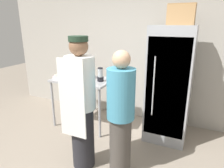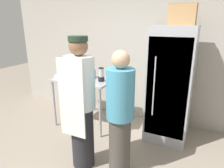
{
  "view_description": "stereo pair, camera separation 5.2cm",
  "coord_description": "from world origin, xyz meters",
  "px_view_note": "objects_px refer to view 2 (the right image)",
  "views": [
    {
      "loc": [
        1.01,
        -1.64,
        1.92
      ],
      "look_at": [
        -0.08,
        0.75,
        1.11
      ],
      "focal_mm": 32.0,
      "sensor_mm": 36.0,
      "label": 1
    },
    {
      "loc": [
        1.06,
        -1.62,
        1.92
      ],
      "look_at": [
        -0.08,
        0.75,
        1.11
      ],
      "focal_mm": 32.0,
      "sensor_mm": 36.0,
      "label": 2
    }
  ],
  "objects_px": {
    "blender_pitcher": "(101,75)",
    "person_customer": "(120,115)",
    "binder_stack": "(85,74)",
    "refrigerator": "(170,85)",
    "person_baker": "(81,103)",
    "cardboard_storage_box": "(182,15)",
    "donut_box": "(63,75)"
  },
  "relations": [
    {
      "from": "cardboard_storage_box",
      "to": "person_baker",
      "type": "xyz_separation_m",
      "value": [
        -0.99,
        -1.28,
        -1.11
      ]
    },
    {
      "from": "refrigerator",
      "to": "person_customer",
      "type": "distance_m",
      "value": 1.22
    },
    {
      "from": "blender_pitcher",
      "to": "person_customer",
      "type": "relative_size",
      "value": 0.15
    },
    {
      "from": "person_baker",
      "to": "refrigerator",
      "type": "bearing_deg",
      "value": 53.45
    },
    {
      "from": "refrigerator",
      "to": "person_customer",
      "type": "height_order",
      "value": "refrigerator"
    },
    {
      "from": "refrigerator",
      "to": "donut_box",
      "type": "bearing_deg",
      "value": -170.06
    },
    {
      "from": "donut_box",
      "to": "cardboard_storage_box",
      "type": "xyz_separation_m",
      "value": [
        2.0,
        0.38,
        1.06
      ]
    },
    {
      "from": "donut_box",
      "to": "blender_pitcher",
      "type": "xyz_separation_m",
      "value": [
        0.76,
        0.11,
        0.06
      ]
    },
    {
      "from": "binder_stack",
      "to": "person_baker",
      "type": "relative_size",
      "value": 0.18
    },
    {
      "from": "blender_pitcher",
      "to": "person_customer",
      "type": "height_order",
      "value": "person_customer"
    },
    {
      "from": "blender_pitcher",
      "to": "cardboard_storage_box",
      "type": "height_order",
      "value": "cardboard_storage_box"
    },
    {
      "from": "cardboard_storage_box",
      "to": "person_baker",
      "type": "relative_size",
      "value": 0.22
    },
    {
      "from": "binder_stack",
      "to": "blender_pitcher",
      "type": "bearing_deg",
      "value": -9.11
    },
    {
      "from": "donut_box",
      "to": "binder_stack",
      "type": "bearing_deg",
      "value": 23.23
    },
    {
      "from": "donut_box",
      "to": "blender_pitcher",
      "type": "distance_m",
      "value": 0.77
    },
    {
      "from": "blender_pitcher",
      "to": "person_baker",
      "type": "height_order",
      "value": "person_baker"
    },
    {
      "from": "refrigerator",
      "to": "person_baker",
      "type": "xyz_separation_m",
      "value": [
        -0.92,
        -1.23,
        -0.02
      ]
    },
    {
      "from": "blender_pitcher",
      "to": "cardboard_storage_box",
      "type": "bearing_deg",
      "value": 12.46
    },
    {
      "from": "blender_pitcher",
      "to": "cardboard_storage_box",
      "type": "distance_m",
      "value": 1.61
    },
    {
      "from": "donut_box",
      "to": "cardboard_storage_box",
      "type": "distance_m",
      "value": 2.29
    },
    {
      "from": "donut_box",
      "to": "person_customer",
      "type": "relative_size",
      "value": 0.18
    },
    {
      "from": "binder_stack",
      "to": "person_customer",
      "type": "height_order",
      "value": "person_customer"
    },
    {
      "from": "cardboard_storage_box",
      "to": "person_customer",
      "type": "xyz_separation_m",
      "value": [
        -0.48,
        -1.19,
        -1.2
      ]
    },
    {
      "from": "refrigerator",
      "to": "donut_box",
      "type": "xyz_separation_m",
      "value": [
        -1.92,
        -0.34,
        0.03
      ]
    },
    {
      "from": "blender_pitcher",
      "to": "person_baker",
      "type": "relative_size",
      "value": 0.14
    },
    {
      "from": "donut_box",
      "to": "person_baker",
      "type": "bearing_deg",
      "value": -41.79
    },
    {
      "from": "blender_pitcher",
      "to": "person_customer",
      "type": "xyz_separation_m",
      "value": [
        0.76,
        -0.92,
        -0.21
      ]
    },
    {
      "from": "donut_box",
      "to": "refrigerator",
      "type": "bearing_deg",
      "value": 9.94
    },
    {
      "from": "refrigerator",
      "to": "binder_stack",
      "type": "xyz_separation_m",
      "value": [
        -1.53,
        -0.17,
        0.06
      ]
    },
    {
      "from": "donut_box",
      "to": "person_customer",
      "type": "bearing_deg",
      "value": -28.1
    },
    {
      "from": "donut_box",
      "to": "binder_stack",
      "type": "distance_m",
      "value": 0.42
    },
    {
      "from": "binder_stack",
      "to": "person_customer",
      "type": "distance_m",
      "value": 1.51
    }
  ]
}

